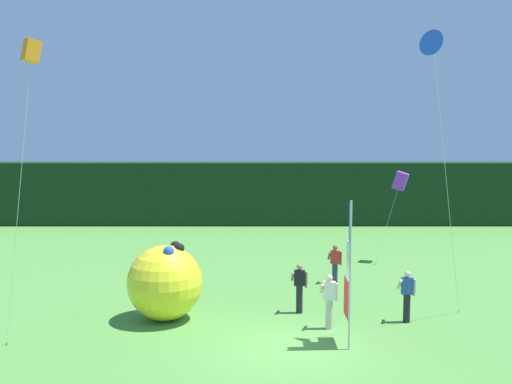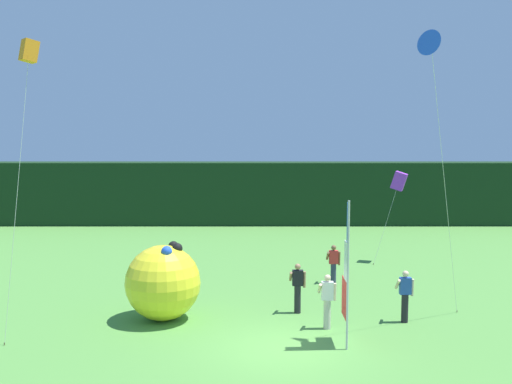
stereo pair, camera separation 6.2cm
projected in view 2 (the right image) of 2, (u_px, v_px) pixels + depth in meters
The scene contains 11 objects.
ground_plane at pixel (284, 348), 16.39m from camera, with size 120.00×120.00×0.00m, color #518E3D.
distant_treeline at pixel (269, 193), 39.03m from camera, with size 80.00×2.40×4.13m, color black.
banner_flag at pixel (348, 276), 16.40m from camera, with size 0.06×1.03×4.20m.
person_near_banner at pixel (299, 287), 19.56m from camera, with size 0.55×0.48×1.69m.
person_mid_field at pixel (335, 263), 23.46m from camera, with size 0.55×0.48×1.56m.
person_far_left at pixel (407, 295), 18.57m from camera, with size 0.55×0.48×1.68m.
person_far_right at pixel (329, 300), 17.96m from camera, with size 0.55×0.48×1.71m.
inflatable_balloon at pixel (165, 282), 18.84m from camera, with size 2.44×2.44×2.52m.
kite_orange_box_0 at pixel (31, 53), 16.60m from camera, with size 1.07×1.11×8.69m.
kite_purple_box_1 at pixel (401, 181), 27.19m from camera, with size 1.74×1.15×4.29m.
kite_blue_delta_2 at pixel (433, 45), 16.40m from camera, with size 2.28×2.90×8.92m.
Camera 2 is at (-0.74, -15.88, 6.00)m, focal length 40.96 mm.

